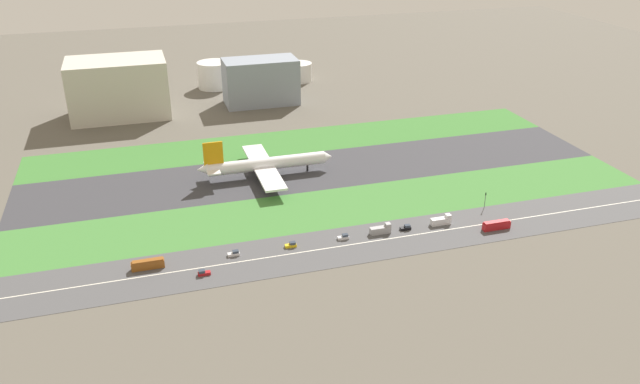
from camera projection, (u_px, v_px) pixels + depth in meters
name	position (u px, v px, depth m)	size (l,w,h in m)	color
ground_plane	(318.00, 170.00, 305.31)	(800.00, 800.00, 0.00)	#5B564C
runway	(318.00, 170.00, 305.28)	(280.00, 46.00, 0.10)	#38383D
grass_median_north	(296.00, 141.00, 340.75)	(280.00, 36.00, 0.10)	#3D7A33
grass_median_south	(345.00, 206.00, 269.82)	(280.00, 36.00, 0.10)	#427F38
highway	(372.00, 241.00, 242.13)	(280.00, 28.00, 0.10)	#4C4C4F
highway_centerline	(372.00, 241.00, 242.11)	(266.00, 0.50, 0.01)	silver
airliner	(264.00, 164.00, 295.69)	(65.00, 56.00, 19.70)	white
car_3	(204.00, 273.00, 220.42)	(4.40, 1.80, 2.00)	#B2191E
car_1	(344.00, 237.00, 243.51)	(4.40, 1.80, 2.00)	silver
truck_0	(441.00, 221.00, 254.08)	(8.40, 2.50, 4.00)	silver
bus_0	(496.00, 225.00, 250.39)	(11.60, 2.50, 3.50)	#B2191E
car_2	(406.00, 228.00, 250.36)	(4.40, 1.80, 2.00)	black
bus_1	(148.00, 264.00, 223.87)	(11.60, 2.50, 3.50)	brown
car_4	(234.00, 253.00, 232.33)	(4.40, 1.80, 2.00)	silver
truck_1	(381.00, 230.00, 247.23)	(8.40, 2.50, 4.00)	#99999E
car_0	(291.00, 245.00, 238.03)	(4.40, 1.80, 2.00)	yellow
traffic_light	(485.00, 199.00, 266.22)	(0.36, 0.50, 7.20)	#4C4C51
terminal_building	(118.00, 88.00, 373.12)	(56.68, 36.34, 34.23)	beige
hangar_building	(261.00, 82.00, 396.83)	(45.86, 24.18, 28.49)	gray
fuel_tank_west	(214.00, 75.00, 431.94)	(22.75, 22.75, 17.83)	silver
fuel_tank_centre	(260.00, 72.00, 440.30)	(17.41, 17.41, 17.66)	silver
fuel_tank_east	(298.00, 72.00, 448.57)	(19.64, 19.64, 12.93)	silver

